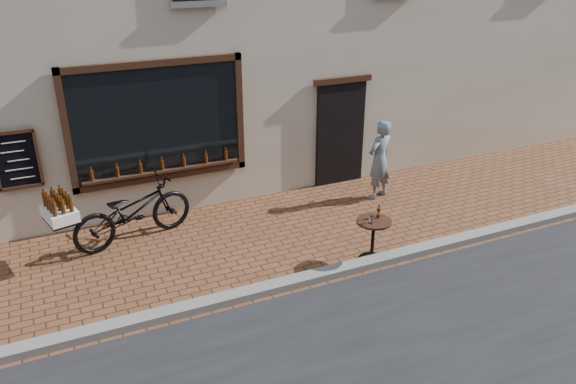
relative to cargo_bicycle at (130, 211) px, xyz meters
name	(u,v)px	position (x,y,z in m)	size (l,w,h in m)	color
ground	(338,282)	(2.67, -2.64, -0.58)	(90.00, 90.00, 0.00)	brown
kerb	(332,272)	(2.67, -2.44, -0.52)	(90.00, 0.25, 0.12)	slate
cargo_bicycle	(130,211)	(0.00, 0.00, 0.00)	(2.59, 1.30, 1.22)	black
bistro_table	(373,232)	(3.50, -2.28, -0.05)	(0.57, 0.57, 0.99)	black
pedestrian	(379,160)	(4.93, -0.19, 0.24)	(0.60, 0.39, 1.64)	slate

